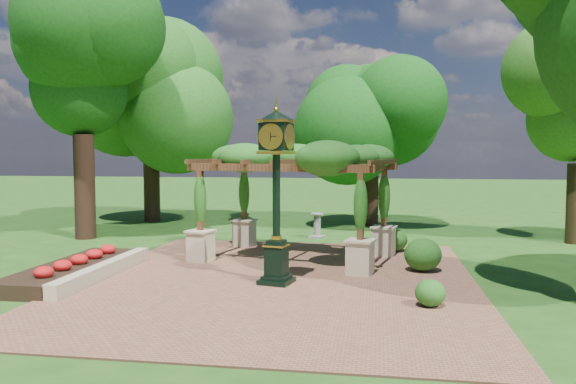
# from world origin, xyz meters

# --- Properties ---
(ground) EXTENTS (120.00, 120.00, 0.00)m
(ground) POSITION_xyz_m (0.00, 0.00, 0.00)
(ground) COLOR #1E4714
(ground) RESTS_ON ground
(brick_plaza) EXTENTS (10.00, 12.00, 0.04)m
(brick_plaza) POSITION_xyz_m (0.00, 1.00, 0.02)
(brick_plaza) COLOR brown
(brick_plaza) RESTS_ON ground
(border_wall) EXTENTS (0.35, 5.00, 0.40)m
(border_wall) POSITION_xyz_m (-4.60, 0.50, 0.20)
(border_wall) COLOR #C6B793
(border_wall) RESTS_ON ground
(flower_bed) EXTENTS (1.50, 5.00, 0.36)m
(flower_bed) POSITION_xyz_m (-5.50, 0.50, 0.18)
(flower_bed) COLOR red
(flower_bed) RESTS_ON ground
(pedestal_clock) EXTENTS (1.03, 1.03, 4.40)m
(pedestal_clock) POSITION_xyz_m (0.03, 0.51, 2.64)
(pedestal_clock) COLOR black
(pedestal_clock) RESTS_ON brick_plaza
(pergola) EXTENTS (6.38, 4.75, 3.61)m
(pergola) POSITION_xyz_m (-0.02, 3.92, 2.96)
(pergola) COLOR beige
(pergola) RESTS_ON brick_plaza
(sundial) EXTENTS (0.67, 0.67, 0.97)m
(sundial) POSITION_xyz_m (0.20, 8.37, 0.43)
(sundial) COLOR gray
(sundial) RESTS_ON ground
(shrub_front) EXTENTS (0.68, 0.68, 0.58)m
(shrub_front) POSITION_xyz_m (3.64, -1.06, 0.33)
(shrub_front) COLOR #225B1A
(shrub_front) RESTS_ON brick_plaza
(shrub_mid) EXTENTS (1.15, 1.15, 0.92)m
(shrub_mid) POSITION_xyz_m (3.76, 2.59, 0.50)
(shrub_mid) COLOR #215618
(shrub_mid) RESTS_ON brick_plaza
(shrub_back) EXTENTS (0.89, 0.89, 0.75)m
(shrub_back) POSITION_xyz_m (3.09, 5.67, 0.42)
(shrub_back) COLOR #28611C
(shrub_back) RESTS_ON brick_plaza
(tree_west_near) EXTENTS (4.62, 4.62, 10.33)m
(tree_west_near) POSITION_xyz_m (-8.64, 6.87, 7.08)
(tree_west_near) COLOR #331D14
(tree_west_near) RESTS_ON ground
(tree_west_far) EXTENTS (5.28, 5.28, 8.40)m
(tree_west_far) POSITION_xyz_m (-8.23, 12.39, 5.77)
(tree_west_far) COLOR #322013
(tree_west_far) RESTS_ON ground
(tree_north) EXTENTS (4.28, 4.28, 7.32)m
(tree_north) POSITION_xyz_m (2.21, 12.40, 5.02)
(tree_north) COLOR #301D13
(tree_north) RESTS_ON ground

